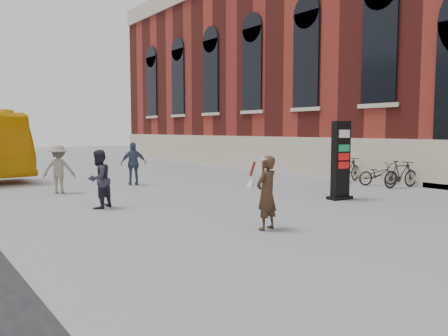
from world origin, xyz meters
TOP-DOWN VIEW (x-y plane):
  - ground at (0.00, 0.00)m, footprint 100.00×100.00m
  - station at (15.48, 6.00)m, footprint 12.15×44.50m
  - info_pylon at (4.57, 1.94)m, footprint 0.82×0.48m
  - woman at (-0.07, 0.20)m, footprint 0.68×0.64m
  - pedestrian_a at (-2.02, 4.86)m, footprint 0.99×0.94m
  - pedestrian_b at (-2.06, 8.48)m, footprint 1.23×1.03m
  - pedestrian_c at (0.95, 9.05)m, footprint 1.07×0.70m
  - bike_5 at (8.60, 2.35)m, footprint 1.75×0.78m
  - bike_6 at (8.60, 3.30)m, footprint 1.74×1.20m
  - bike_7 at (8.60, 4.69)m, footprint 1.78×0.74m

SIDE VIEW (x-z plane):
  - ground at x=0.00m, z-range 0.00..0.00m
  - bike_6 at x=8.60m, z-range 0.00..0.87m
  - bike_5 at x=8.60m, z-range 0.00..1.02m
  - bike_7 at x=8.60m, z-range 0.00..1.04m
  - pedestrian_a at x=-2.02m, z-range 0.00..1.61m
  - woman at x=-0.07m, z-range 0.02..1.62m
  - pedestrian_b at x=-2.06m, z-range 0.00..1.65m
  - pedestrian_c at x=0.95m, z-range 0.00..1.68m
  - info_pylon at x=4.57m, z-range 0.00..2.42m
  - station at x=15.48m, z-range -1.49..17.66m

